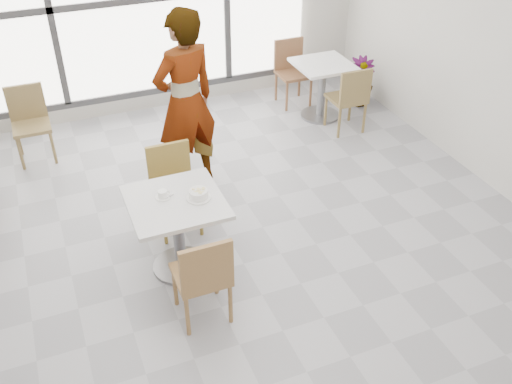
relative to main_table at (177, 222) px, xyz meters
name	(u,v)px	position (x,y,z in m)	size (l,w,h in m)	color
floor	(244,264)	(0.54, -0.18, -0.52)	(7.00, 7.00, 0.00)	#9E9EA5
main_table	(177,222)	(0.00, 0.00, 0.00)	(0.80, 0.80, 0.75)	silver
chair_near	(203,274)	(0.01, -0.70, -0.02)	(0.42, 0.42, 0.87)	olive
chair_far	(173,182)	(0.14, 0.65, -0.02)	(0.42, 0.42, 0.87)	olive
oatmeal_bowl	(199,194)	(0.19, -0.05, 0.27)	(0.21, 0.21, 0.09)	white
coffee_cup	(163,195)	(-0.08, 0.08, 0.26)	(0.16, 0.13, 0.07)	white
person	(185,102)	(0.50, 1.32, 0.46)	(0.71, 0.47, 1.96)	black
bg_table_right	(322,82)	(2.57, 2.21, -0.04)	(0.70, 0.70, 0.75)	white
bg_chair_left_far	(30,118)	(-1.04, 2.57, -0.02)	(0.42, 0.42, 0.87)	olive
bg_chair_right_near	(350,96)	(2.69, 1.69, -0.02)	(0.42, 0.42, 0.87)	olive
bg_chair_right_far	(291,67)	(2.40, 2.79, -0.02)	(0.42, 0.42, 0.87)	brown
plant_right	(360,81)	(3.24, 2.36, -0.19)	(0.37, 0.37, 0.66)	#417237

